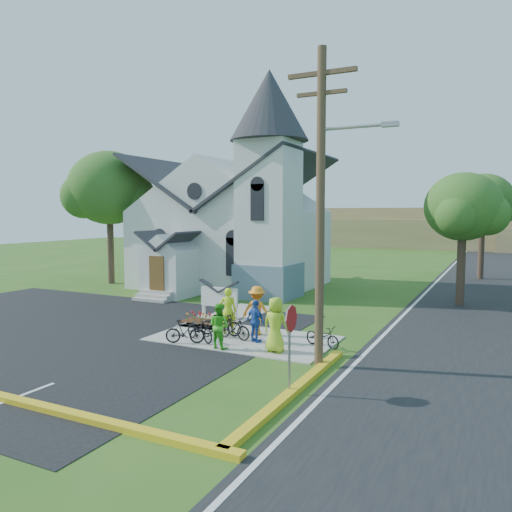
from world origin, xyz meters
The scene contains 23 objects.
ground centered at (0.00, 0.00, 0.00)m, with size 120.00×120.00×0.00m, color #2A5618.
parking_lot centered at (-7.00, -2.00, 0.01)m, with size 20.00×16.00×0.02m, color black.
road centered at (10.00, 15.00, 0.01)m, with size 8.00×90.00×0.02m, color black.
sidewalk centered at (1.50, 0.50, 0.03)m, with size 7.00×4.00×0.05m, color #A7A297.
church centered at (-5.48, 12.48, 5.25)m, with size 12.35×12.00×13.00m.
church_sign centered at (-1.20, 3.20, 1.03)m, with size 2.20×0.40×1.70m.
flower_bed centered at (-1.20, 2.30, 0.04)m, with size 2.60×1.10×0.07m, color #3A200F.
utility_pole centered at (5.36, -1.50, 5.40)m, with size 3.45×0.28×10.00m.
stop_sign centered at (5.43, -4.20, 1.78)m, with size 0.11×0.76×2.48m.
tree_lot_corner centered at (-14.00, 10.00, 6.60)m, with size 5.60×5.60×9.15m.
tree_road_near centered at (8.50, 12.00, 5.21)m, with size 4.00×4.00×7.05m.
tree_road_mid centered at (9.00, 24.00, 5.78)m, with size 4.40×4.40×7.80m.
distant_hills centered at (3.36, 56.33, 2.17)m, with size 61.00×10.00×5.60m.
cyclist_0 centered at (0.61, 0.85, 0.99)m, with size 0.68×0.45×1.87m, color #C7EC1B.
bike_0 centered at (0.22, -0.65, 0.49)m, with size 0.58×1.67×0.88m, color black.
cyclist_1 centered at (1.40, -1.20, 0.87)m, with size 0.80×0.62×1.64m, color green.
bike_1 centered at (-0.08, -1.20, 0.49)m, with size 0.42×1.47×0.89m, color black.
cyclist_2 centered at (2.22, 0.13, 0.86)m, with size 0.95×0.39×1.62m, color #224EAD.
bike_2 centered at (0.50, 0.44, 0.50)m, with size 0.60×1.73×0.91m, color black.
cyclist_3 centered at (1.72, 1.25, 1.03)m, with size 1.26×0.73×1.96m, color orange.
bike_3 centered at (1.25, 0.14, 0.51)m, with size 0.43×1.53×0.92m, color black.
cyclist_4 centered at (3.43, -0.73, 1.02)m, with size 0.95×0.62×1.95m, color #A2C825.
bike_4 centered at (4.70, 0.62, 0.45)m, with size 0.53×1.53×0.80m, color black.
Camera 1 is at (10.49, -16.44, 4.95)m, focal length 35.00 mm.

